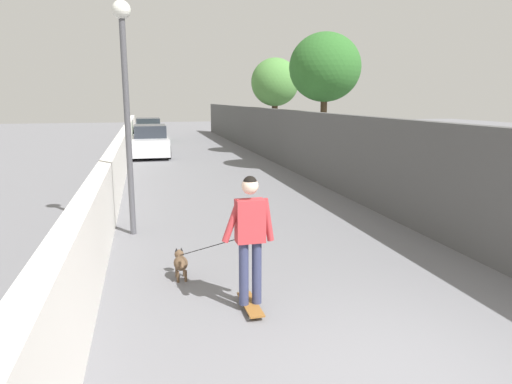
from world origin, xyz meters
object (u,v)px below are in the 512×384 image
Objects in this scene: skateboard at (250,304)px; person_skateboarder at (250,230)px; tree_right_mid at (275,83)px; dog at (181,262)px; lamp_post at (125,81)px; car_far at (148,131)px; car_near at (151,142)px; tree_right_near at (325,68)px.

person_skateboarder reaches higher than skateboard.
tree_right_mid is 18.14m from skateboard.
dog is (1.32, 0.83, 0.21)m from skateboard.
lamp_post reaches higher than car_far.
tree_right_mid is 17.13m from dog.
car_near and car_far have the same top height.
tree_right_near reaches higher than dog.
tree_right_mid is at bearing -16.88° from person_skateboarder.
person_skateboarder is at bearing -147.97° from dog.
tree_right_mid reaches higher than car_far.
skateboard is at bearing -177.77° from car_far.
car_near is (0.64, 6.18, -2.86)m from tree_right_mid.
person_skateboarder is 1.78m from dog.
person_skateboarder is 17.70m from car_near.
car_near is at bearing 3.29° from skateboard.
skateboard is (-17.03, 5.17, -3.51)m from tree_right_mid.
person_skateboarder is at bearing -161.57° from skateboard.
lamp_post reaches higher than skateboard.
skateboard is 0.46× the size of person_skateboarder.
tree_right_near is 16.64m from car_far.
tree_right_near is at bearing -135.98° from car_near.
dog is at bearing 159.10° from tree_right_mid.
dog is 0.38× the size of car_near.
dog is (-2.73, -0.79, -2.89)m from lamp_post.
dog is at bearing -179.57° from car_far.
person_skateboarder is 26.06m from car_far.
tree_right_mid is (6.00, 0.23, -0.36)m from tree_right_near.
tree_right_near is at bearing -177.79° from tree_right_mid.
car_far is at bearing 2.23° from person_skateboarder.
tree_right_mid reaches higher than skateboard.
person_skateboarder is 0.42× the size of car_near.
lamp_post is 13.85m from car_near.
car_near is (6.64, 6.42, -3.22)m from tree_right_near.
tree_right_mid is at bearing -16.88° from skateboard.
lamp_post is 4.82m from person_skateboarder.
person_skateboarder is (-11.03, 5.40, -2.82)m from tree_right_near.
dog is 0.39× the size of car_far.
lamp_post reaches higher than person_skateboarder.
car_far is at bearing 34.47° from tree_right_mid.
lamp_post is 5.82× the size of skateboard.
person_skateboarder is at bearing 163.12° from tree_right_mid.
person_skateboarder is 1.09× the size of dog.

